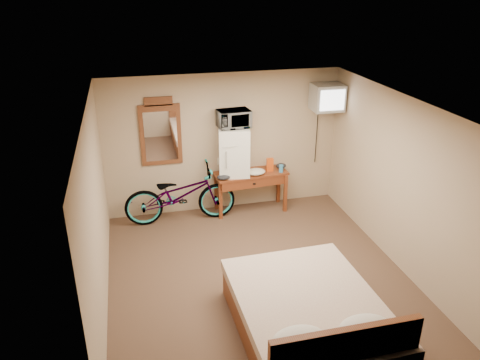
{
  "coord_description": "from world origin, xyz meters",
  "views": [
    {
      "loc": [
        -1.59,
        -5.42,
        3.98
      ],
      "look_at": [
        -0.09,
        0.72,
        1.22
      ],
      "focal_mm": 35.0,
      "sensor_mm": 36.0,
      "label": 1
    }
  ],
  "objects_px": {
    "bicycle": "(180,195)",
    "bed": "(310,318)",
    "blue_cup": "(281,169)",
    "microwave": "(234,119)",
    "mini_fridge": "(234,151)",
    "crt_television": "(327,97)",
    "wall_mirror": "(161,133)",
    "desk": "(251,180)"
  },
  "relations": [
    {
      "from": "microwave",
      "to": "bed",
      "type": "distance_m",
      "value": 3.72
    },
    {
      "from": "desk",
      "to": "crt_television",
      "type": "xyz_separation_m",
      "value": [
        1.36,
        0.02,
        1.41
      ]
    },
    {
      "from": "blue_cup",
      "to": "crt_television",
      "type": "bearing_deg",
      "value": 6.48
    },
    {
      "from": "mini_fridge",
      "to": "microwave",
      "type": "distance_m",
      "value": 0.58
    },
    {
      "from": "microwave",
      "to": "bed",
      "type": "bearing_deg",
      "value": -93.28
    },
    {
      "from": "wall_mirror",
      "to": "microwave",
      "type": "bearing_deg",
      "value": -10.29
    },
    {
      "from": "microwave",
      "to": "bicycle",
      "type": "xyz_separation_m",
      "value": [
        -0.99,
        -0.12,
        -1.26
      ]
    },
    {
      "from": "wall_mirror",
      "to": "bicycle",
      "type": "bearing_deg",
      "value": -54.95
    },
    {
      "from": "microwave",
      "to": "wall_mirror",
      "type": "bearing_deg",
      "value": 164.49
    },
    {
      "from": "blue_cup",
      "to": "bicycle",
      "type": "xyz_separation_m",
      "value": [
        -1.82,
        0.01,
        -0.31
      ]
    },
    {
      "from": "mini_fridge",
      "to": "crt_television",
      "type": "height_order",
      "value": "crt_television"
    },
    {
      "from": "desk",
      "to": "microwave",
      "type": "bearing_deg",
      "value": 170.89
    },
    {
      "from": "blue_cup",
      "to": "wall_mirror",
      "type": "height_order",
      "value": "wall_mirror"
    },
    {
      "from": "bed",
      "to": "crt_television",
      "type": "bearing_deg",
      "value": 65.39
    },
    {
      "from": "wall_mirror",
      "to": "bed",
      "type": "relative_size",
      "value": 0.54
    },
    {
      "from": "mini_fridge",
      "to": "crt_television",
      "type": "distance_m",
      "value": 1.88
    },
    {
      "from": "desk",
      "to": "blue_cup",
      "type": "xyz_separation_m",
      "value": [
        0.53,
        -0.08,
        0.19
      ]
    },
    {
      "from": "desk",
      "to": "mini_fridge",
      "type": "xyz_separation_m",
      "value": [
        -0.31,
        0.05,
        0.55
      ]
    },
    {
      "from": "desk",
      "to": "wall_mirror",
      "type": "distance_m",
      "value": 1.8
    },
    {
      "from": "crt_television",
      "to": "bicycle",
      "type": "bearing_deg",
      "value": -178.11
    },
    {
      "from": "crt_television",
      "to": "wall_mirror",
      "type": "height_order",
      "value": "crt_television"
    },
    {
      "from": "mini_fridge",
      "to": "blue_cup",
      "type": "xyz_separation_m",
      "value": [
        0.84,
        -0.12,
        -0.36
      ]
    },
    {
      "from": "bicycle",
      "to": "bed",
      "type": "relative_size",
      "value": 0.88
    },
    {
      "from": "bicycle",
      "to": "desk",
      "type": "bearing_deg",
      "value": -86.39
    },
    {
      "from": "microwave",
      "to": "blue_cup",
      "type": "distance_m",
      "value": 1.27
    },
    {
      "from": "crt_television",
      "to": "bicycle",
      "type": "relative_size",
      "value": 0.31
    },
    {
      "from": "mini_fridge",
      "to": "microwave",
      "type": "xyz_separation_m",
      "value": [
        0.0,
        0.0,
        0.58
      ]
    },
    {
      "from": "crt_television",
      "to": "wall_mirror",
      "type": "distance_m",
      "value": 2.95
    },
    {
      "from": "blue_cup",
      "to": "bed",
      "type": "relative_size",
      "value": 0.06
    },
    {
      "from": "desk",
      "to": "blue_cup",
      "type": "height_order",
      "value": "blue_cup"
    },
    {
      "from": "microwave",
      "to": "blue_cup",
      "type": "bearing_deg",
      "value": -13.64
    },
    {
      "from": "crt_television",
      "to": "bed",
      "type": "xyz_separation_m",
      "value": [
        -1.55,
        -3.39,
        -1.75
      ]
    },
    {
      "from": "mini_fridge",
      "to": "desk",
      "type": "bearing_deg",
      "value": -9.08
    },
    {
      "from": "blue_cup",
      "to": "desk",
      "type": "bearing_deg",
      "value": 171.98
    },
    {
      "from": "desk",
      "to": "bed",
      "type": "xyz_separation_m",
      "value": [
        -0.19,
        -3.37,
        -0.33
      ]
    },
    {
      "from": "crt_television",
      "to": "wall_mirror",
      "type": "relative_size",
      "value": 0.51
    },
    {
      "from": "mini_fridge",
      "to": "wall_mirror",
      "type": "relative_size",
      "value": 0.73
    },
    {
      "from": "desk",
      "to": "crt_television",
      "type": "relative_size",
      "value": 2.21
    },
    {
      "from": "desk",
      "to": "blue_cup",
      "type": "relative_size",
      "value": 9.97
    },
    {
      "from": "bed",
      "to": "bicycle",
      "type": "bearing_deg",
      "value": 108.45
    },
    {
      "from": "bicycle",
      "to": "bed",
      "type": "height_order",
      "value": "bicycle"
    },
    {
      "from": "wall_mirror",
      "to": "bed",
      "type": "xyz_separation_m",
      "value": [
        1.34,
        -3.64,
        -1.25
      ]
    }
  ]
}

